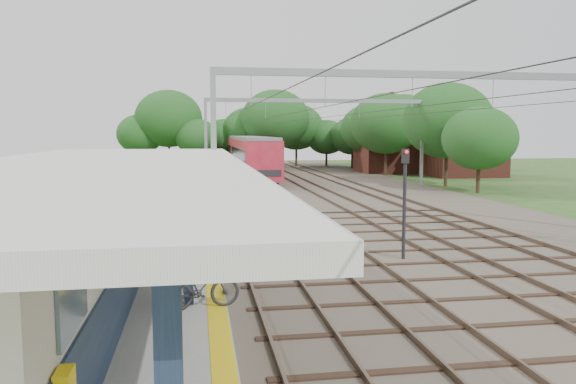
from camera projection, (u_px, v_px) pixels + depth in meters
ballast_bed at (339, 196)px, 38.73m from camera, size 18.00×90.00×0.10m
platform at (149, 246)px, 21.18m from camera, size 5.00×52.00×0.35m
yellow_stripe at (209, 240)px, 21.52m from camera, size 0.45×52.00×0.01m
station_building at (67, 231)px, 13.89m from camera, size 3.41×18.00×3.40m
canopy at (104, 168)px, 12.92m from camera, size 6.40×20.00×3.44m
rail_tracks at (304, 195)px, 38.32m from camera, size 11.80×88.00×0.15m
catenary_system at (350, 114)px, 33.41m from camera, size 17.22×88.00×7.00m
tree_band at (280, 128)px, 64.80m from camera, size 31.72×30.88×8.82m
house_near at (463, 147)px, 56.81m from camera, size 7.00×6.12×7.89m
house_far at (396, 143)px, 61.88m from camera, size 8.00×6.12×8.66m
person at (179, 265)px, 13.99m from camera, size 0.67×0.52×1.64m
bicycle at (202, 286)px, 13.09m from camera, size 1.87×0.83×1.08m
train at (245, 153)px, 61.43m from camera, size 3.00×37.31×3.93m
signal_post at (405, 194)px, 19.21m from camera, size 0.31×0.28×3.90m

